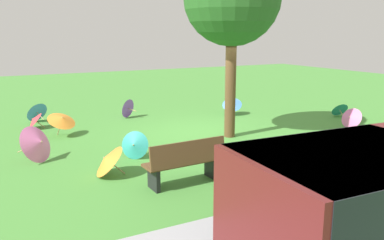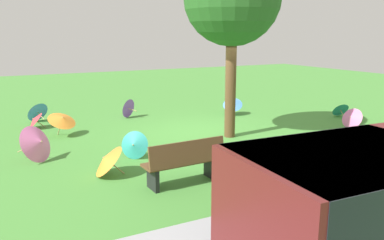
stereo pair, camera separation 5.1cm
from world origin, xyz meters
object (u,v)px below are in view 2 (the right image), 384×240
parasol_orange_0 (62,119)px  parasol_blue_1 (233,103)px  parasol_teal_0 (340,109)px  parasol_red_1 (34,120)px  parasol_purple_3 (127,108)px  parasol_pink_0 (38,143)px  parasol_blue_0 (222,147)px  park_bench (185,162)px  parasol_pink_1 (351,118)px  parasol_orange_1 (106,160)px  parasol_blue_4 (37,111)px  parasol_teal_1 (134,145)px

parasol_orange_0 → parasol_blue_1: (-5.92, -0.27, -0.07)m
parasol_teal_0 → parasol_red_1: 10.21m
parasol_purple_3 → parasol_pink_0: size_ratio=0.67×
parasol_teal_0 → parasol_blue_0: parasol_teal_0 is taller
parasol_blue_0 → parasol_pink_0: parasol_pink_0 is taller
parasol_teal_0 → park_bench: bearing=22.7°
park_bench → parasol_pink_1: size_ratio=2.27×
parasol_pink_0 → parasol_orange_1: 1.98m
parasol_red_1 → parasol_orange_0: bearing=113.7°
parasol_blue_0 → parasol_orange_1: 2.62m
parasol_orange_0 → parasol_blue_1: bearing=-177.4°
parasol_pink_0 → parasol_pink_1: bearing=173.9°
parasol_orange_0 → parasol_purple_3: (-2.45, -1.62, -0.16)m
park_bench → parasol_blue_1: (-4.49, -5.18, -0.04)m
parasol_purple_3 → parasol_red_1: 3.06m
parasol_blue_1 → parasol_blue_4: 6.69m
parasol_orange_0 → parasol_blue_1: size_ratio=1.10×
park_bench → parasol_pink_1: 6.93m
parasol_orange_0 → parasol_red_1: (0.60, -1.38, -0.22)m
parasol_pink_1 → parasol_orange_0: bearing=-20.7°
parasol_blue_0 → parasol_pink_0: bearing=-27.5°
parasol_red_1 → parasol_teal_1: (-1.71, 4.28, 0.06)m
parasol_teal_0 → parasol_orange_1: 9.16m
parasol_orange_0 → parasol_purple_3: 2.94m
park_bench → parasol_pink_0: bearing=-50.5°
parasol_red_1 → parasol_blue_1: size_ratio=0.68×
park_bench → parasol_teal_1: park_bench is taller
parasol_red_1 → parasol_orange_1: size_ratio=0.74×
park_bench → parasol_red_1: 6.61m
parasol_purple_3 → parasol_pink_0: 5.00m
parasol_orange_1 → parasol_blue_4: parasol_blue_4 is taller
parasol_teal_1 → parasol_blue_0: bearing=146.7°
parasol_orange_0 → parasol_orange_1: (-0.21, 3.74, -0.15)m
parasol_pink_1 → parasol_purple_3: bearing=-39.7°
parasol_orange_0 → parasol_blue_0: size_ratio=1.27×
parasol_teal_0 → parasol_blue_0: size_ratio=0.83×
park_bench → parasol_pink_1: park_bench is taller
parasol_pink_0 → parasol_teal_1: bearing=158.0°
parasol_blue_4 → parasol_pink_1: bearing=147.3°
park_bench → parasol_blue_1: size_ratio=1.73×
parasol_purple_3 → parasol_pink_1: parasol_purple_3 is taller
parasol_teal_0 → parasol_orange_1: parasol_orange_1 is taller
parasol_purple_3 → parasol_teal_0: bearing=153.7°
park_bench → parasol_blue_4: 7.55m
parasol_red_1 → parasol_blue_1: 6.62m
parasol_teal_0 → parasol_pink_0: 10.04m
parasol_blue_0 → parasol_blue_1: parasol_blue_1 is taller
parasol_pink_0 → parasol_blue_1: bearing=-160.8°
parasol_red_1 → parasol_blue_4: parasol_blue_4 is taller
parasol_orange_0 → parasol_pink_1: 8.67m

